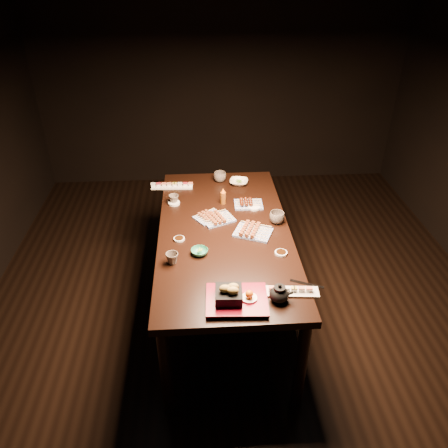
{
  "coord_description": "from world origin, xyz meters",
  "views": [
    {
      "loc": [
        -0.28,
        -2.32,
        2.4
      ],
      "look_at": [
        -0.11,
        0.23,
        0.77
      ],
      "focal_mm": 35.0,
      "sensor_mm": 36.0,
      "label": 1
    }
  ],
  "objects": [
    {
      "name": "yakitori_plate_left",
      "position": [
        -0.21,
        0.36,
        0.77
      ],
      "size": [
        0.24,
        0.23,
        0.05
      ],
      "primitive_type": null,
      "rotation": [
        0.0,
        0.0,
        0.61
      ],
      "color": "#828EB6",
      "rests_on": "dining_table"
    },
    {
      "name": "teapot",
      "position": [
        0.14,
        -0.54,
        0.8
      ],
      "size": [
        0.14,
        0.14,
        0.11
      ],
      "primitive_type": null,
      "rotation": [
        0.0,
        0.0,
        -0.11
      ],
      "color": "black",
      "rests_on": "dining_table"
    },
    {
      "name": "chopsticks_near",
      "position": [
        -0.08,
        -0.59,
        0.75
      ],
      "size": [
        0.19,
        0.18,
        0.01
      ],
      "primitive_type": null,
      "rotation": [
        0.0,
        0.0,
        0.76
      ],
      "color": "black",
      "rests_on": "dining_table"
    },
    {
      "name": "edamame_bowl_green",
      "position": [
        -0.29,
        -0.08,
        0.77
      ],
      "size": [
        0.15,
        0.15,
        0.03
      ],
      "primitive_type": "imported",
      "rotation": [
        0.0,
        0.0,
        0.55
      ],
      "color": "#2B845F",
      "rests_on": "dining_table"
    },
    {
      "name": "sauce_dish_west",
      "position": [
        -0.42,
        0.09,
        0.76
      ],
      "size": [
        0.08,
        0.08,
        0.01
      ],
      "primitive_type": "cylinder",
      "rotation": [
        0.0,
        0.0,
        0.01
      ],
      "color": "white",
      "rests_on": "dining_table"
    },
    {
      "name": "condiment_bottle",
      "position": [
        -0.1,
        0.56,
        0.81
      ],
      "size": [
        0.05,
        0.05,
        0.13
      ],
      "primitive_type": "cylinder",
      "rotation": [
        0.0,
        0.0,
        -0.18
      ],
      "color": "brown",
      "rests_on": "dining_table"
    },
    {
      "name": "sauce_dish_nw",
      "position": [
        -0.47,
        0.57,
        0.76
      ],
      "size": [
        0.1,
        0.1,
        0.02
      ],
      "primitive_type": "cylinder",
      "rotation": [
        0.0,
        0.0,
        0.09
      ],
      "color": "white",
      "rests_on": "dining_table"
    },
    {
      "name": "sauce_dish_east",
      "position": [
        0.13,
        0.47,
        0.76
      ],
      "size": [
        0.1,
        0.1,
        0.02
      ],
      "primitive_type": "cylinder",
      "rotation": [
        0.0,
        0.0,
        -0.09
      ],
      "color": "white",
      "rests_on": "dining_table"
    },
    {
      "name": "edamame_bowl_cream",
      "position": [
        0.05,
        0.87,
        0.77
      ],
      "size": [
        0.17,
        0.17,
        0.04
      ],
      "primitive_type": "imported",
      "rotation": [
        0.0,
        0.0,
        -0.2
      ],
      "color": "#F7E6CA",
      "rests_on": "dining_table"
    },
    {
      "name": "sushi_platter_far",
      "position": [
        -0.49,
        0.85,
        0.77
      ],
      "size": [
        0.33,
        0.1,
        0.04
      ],
      "primitive_type": null,
      "rotation": [
        0.0,
        0.0,
        3.1
      ],
      "color": "white",
      "rests_on": "dining_table"
    },
    {
      "name": "ground",
      "position": [
        0.0,
        0.0,
        0.0
      ],
      "size": [
        5.0,
        5.0,
        0.0
      ],
      "primitive_type": "plane",
      "color": "black",
      "rests_on": "ground"
    },
    {
      "name": "tempura_tray",
      "position": [
        -0.09,
        -0.54,
        0.81
      ],
      "size": [
        0.35,
        0.29,
        0.12
      ],
      "primitive_type": null,
      "rotation": [
        0.0,
        0.0,
        -0.05
      ],
      "color": "black",
      "rests_on": "dining_table"
    },
    {
      "name": "teacup_far_left",
      "position": [
        -0.47,
        0.59,
        0.78
      ],
      "size": [
        0.1,
        0.1,
        0.07
      ],
      "primitive_type": "imported",
      "rotation": [
        0.0,
        0.0,
        0.58
      ],
      "color": "brown",
      "rests_on": "dining_table"
    },
    {
      "name": "yakitori_plate_center",
      "position": [
        -0.15,
        0.32,
        0.78
      ],
      "size": [
        0.26,
        0.23,
        0.06
      ],
      "primitive_type": null,
      "rotation": [
        0.0,
        0.0,
        0.41
      ],
      "color": "#828EB6",
      "rests_on": "dining_table"
    },
    {
      "name": "chopsticks_se",
      "position": [
        0.33,
        -0.41,
        0.75
      ],
      "size": [
        0.19,
        0.1,
        0.01
      ],
      "primitive_type": null,
      "rotation": [
        0.0,
        0.0,
        -0.43
      ],
      "color": "black",
      "rests_on": "dining_table"
    },
    {
      "name": "dining_table",
      "position": [
        -0.11,
        0.18,
        0.38
      ],
      "size": [
        1.18,
        1.92,
        0.75
      ],
      "primitive_type": "cube",
      "rotation": [
        0.0,
        0.0,
        0.16
      ],
      "color": "black",
      "rests_on": "ground"
    },
    {
      "name": "tsukune_plate",
      "position": [
        0.09,
        0.52,
        0.78
      ],
      "size": [
        0.21,
        0.16,
        0.05
      ],
      "primitive_type": null,
      "rotation": [
        0.0,
        0.0,
        -0.03
      ],
      "color": "#828EB6",
      "rests_on": "dining_table"
    },
    {
      "name": "sushi_platter_near",
      "position": [
        0.22,
        -0.48,
        0.77
      ],
      "size": [
        0.33,
        0.12,
        0.04
      ],
      "primitive_type": null,
      "rotation": [
        0.0,
        0.0,
        -0.09
      ],
      "color": "white",
      "rests_on": "dining_table"
    },
    {
      "name": "yakitori_plate_right",
      "position": [
        0.08,
        0.13,
        0.78
      ],
      "size": [
        0.29,
        0.26,
        0.06
      ],
      "primitive_type": null,
      "rotation": [
        0.0,
        0.0,
        -0.4
      ],
      "color": "#828EB6",
      "rests_on": "dining_table"
    },
    {
      "name": "teacup_mid_right",
      "position": [
        0.26,
        0.26,
        0.79
      ],
      "size": [
        0.11,
        0.11,
        0.08
      ],
      "primitive_type": "imported",
      "rotation": [
        0.0,
        0.0,
        0.05
      ],
      "color": "brown",
      "rests_on": "dining_table"
    },
    {
      "name": "sauce_dish_se",
      "position": [
        0.23,
        -0.11,
        0.76
      ],
      "size": [
        0.11,
        0.11,
        0.01
      ],
      "primitive_type": "cylinder",
      "rotation": [
        0.0,
        0.0,
        0.45
      ],
      "color": "white",
      "rests_on": "dining_table"
    },
    {
      "name": "teacup_far_right",
      "position": [
        -0.1,
        0.93,
        0.79
      ],
      "size": [
        0.11,
        0.11,
        0.08
      ],
      "primitive_type": "imported",
      "rotation": [
        0.0,
        0.0,
        0.11
      ],
      "color": "brown",
      "rests_on": "dining_table"
    },
    {
      "name": "teacup_near_left",
      "position": [
        -0.46,
        -0.16,
        0.79
      ],
      "size": [
        0.08,
        0.08,
        0.07
      ],
      "primitive_type": "imported",
      "rotation": [
        0.0,
        0.0,
        0.05
      ],
      "color": "brown",
      "rests_on": "dining_table"
    }
  ]
}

